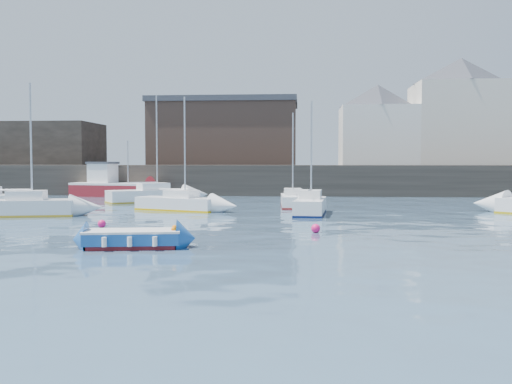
# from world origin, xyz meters

# --- Properties ---
(water) EXTENTS (220.00, 220.00, 0.00)m
(water) POSITION_xyz_m (0.00, 0.00, 0.00)
(water) COLOR #2D4760
(water) RESTS_ON ground
(quay_wall) EXTENTS (90.00, 5.00, 3.00)m
(quay_wall) POSITION_xyz_m (0.00, 35.00, 1.50)
(quay_wall) COLOR #28231E
(quay_wall) RESTS_ON ground
(land_strip) EXTENTS (90.00, 32.00, 2.80)m
(land_strip) POSITION_xyz_m (0.00, 53.00, 1.40)
(land_strip) COLOR #28231E
(land_strip) RESTS_ON ground
(bldg_east_a) EXTENTS (13.36, 13.36, 11.80)m
(bldg_east_a) POSITION_xyz_m (20.00, 42.00, 8.81)
(bldg_east_a) COLOR beige
(bldg_east_a) RESTS_ON land_strip
(bldg_east_d) EXTENTS (11.14, 11.14, 8.95)m
(bldg_east_d) POSITION_xyz_m (11.00, 41.50, 7.36)
(bldg_east_d) COLOR white
(bldg_east_d) RESTS_ON land_strip
(warehouse) EXTENTS (16.40, 10.40, 7.60)m
(warehouse) POSITION_xyz_m (-6.00, 43.00, 6.62)
(warehouse) COLOR #3D2D26
(warehouse) RESTS_ON land_strip
(bldg_west) EXTENTS (14.00, 8.00, 5.00)m
(bldg_west) POSITION_xyz_m (-28.00, 42.00, 5.30)
(bldg_west) COLOR #353028
(bldg_west) RESTS_ON land_strip
(blue_dinghy) EXTENTS (3.86, 2.20, 0.69)m
(blue_dinghy) POSITION_xyz_m (-3.74, -0.75, 0.39)
(blue_dinghy) COLOR maroon
(blue_dinghy) RESTS_ON ground
(fishing_boat) EXTENTS (8.52, 4.62, 5.35)m
(fishing_boat) POSITION_xyz_m (-15.54, 31.56, 1.03)
(fishing_boat) COLOR maroon
(fishing_boat) RESTS_ON ground
(sailboat_a) EXTENTS (6.49, 3.32, 8.07)m
(sailboat_a) POSITION_xyz_m (-14.22, 11.28, 0.57)
(sailboat_a) COLOR white
(sailboat_a) RESTS_ON ground
(sailboat_b) EXTENTS (6.25, 4.04, 7.69)m
(sailboat_b) POSITION_xyz_m (-5.66, 16.21, 0.50)
(sailboat_b) COLOR white
(sailboat_b) RESTS_ON ground
(sailboat_c) EXTENTS (2.23, 5.60, 7.19)m
(sailboat_c) POSITION_xyz_m (3.29, 14.11, 0.55)
(sailboat_c) COLOR white
(sailboat_c) RESTS_ON ground
(sailboat_f) EXTENTS (2.00, 5.43, 6.95)m
(sailboat_f) POSITION_xyz_m (2.10, 20.00, 0.49)
(sailboat_f) COLOR white
(sailboat_f) RESTS_ON ground
(sailboat_h) EXTENTS (6.89, 5.65, 8.80)m
(sailboat_h) POSITION_xyz_m (-9.73, 23.97, 0.57)
(sailboat_h) COLOR white
(sailboat_h) RESTS_ON ground
(buoy_near) EXTENTS (0.41, 0.41, 0.41)m
(buoy_near) POSITION_xyz_m (-7.32, 5.85, 0.00)
(buoy_near) COLOR #FB176B
(buoy_near) RESTS_ON ground
(buoy_mid) EXTENTS (0.43, 0.43, 0.43)m
(buoy_mid) POSITION_xyz_m (3.39, 4.61, 0.00)
(buoy_mid) COLOR #FB176B
(buoy_mid) RESTS_ON ground
(buoy_far) EXTENTS (0.41, 0.41, 0.41)m
(buoy_far) POSITION_xyz_m (-5.62, 18.50, 0.00)
(buoy_far) COLOR #FB176B
(buoy_far) RESTS_ON ground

